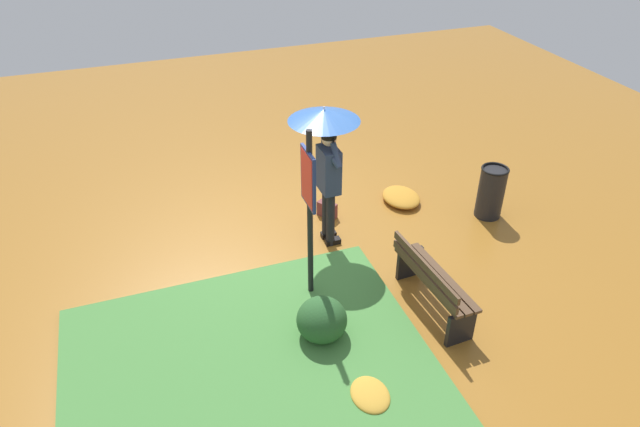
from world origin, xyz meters
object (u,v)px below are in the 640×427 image
info_sign_post (309,198)px  handbag (327,209)px  park_bench (432,282)px  person_with_umbrella (326,142)px  trash_bin (491,192)px

info_sign_post → handbag: 2.25m
park_bench → person_with_umbrella: bearing=21.0°
handbag → park_bench: bearing=-168.5°
info_sign_post → person_with_umbrella: bearing=-29.3°
person_with_umbrella → trash_bin: 2.83m
info_sign_post → handbag: info_sign_post is taller
handbag → trash_bin: 2.52m
person_with_umbrella → info_sign_post: bearing=150.7°
trash_bin → info_sign_post: bearing=104.3°
park_bench → trash_bin: 2.45m
info_sign_post → trash_bin: bearing=-75.7°
park_bench → trash_bin: bearing=-50.2°
info_sign_post → park_bench: 1.84m
park_bench → trash_bin: trash_bin is taller
person_with_umbrella → handbag: person_with_umbrella is taller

